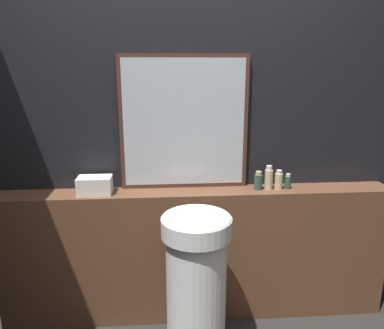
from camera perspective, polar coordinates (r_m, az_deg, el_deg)
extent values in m
cube|color=black|center=(2.42, -0.41, 5.03)|extent=(8.00, 0.06, 2.50)
cube|color=brown|center=(2.56, -0.16, -13.55)|extent=(2.60, 0.21, 0.89)
cylinder|color=white|center=(2.25, 0.60, -19.70)|extent=(0.34, 0.34, 0.77)
cylinder|color=white|center=(2.03, 0.64, -9.49)|extent=(0.38, 0.38, 0.10)
torus|color=white|center=(2.01, 0.64, -8.17)|extent=(0.38, 0.38, 0.02)
cube|color=#47281E|center=(2.36, -1.22, 6.34)|extent=(0.81, 0.03, 0.84)
cube|color=#B2BCC6|center=(2.35, -1.21, 6.31)|extent=(0.76, 0.02, 0.79)
cube|color=silver|center=(2.40, -14.59, -3.07)|extent=(0.21, 0.13, 0.11)
cylinder|color=#2D4C3D|center=(2.43, 10.06, -2.64)|extent=(0.05, 0.05, 0.10)
cylinder|color=tan|center=(2.41, 10.13, -1.29)|extent=(0.04, 0.04, 0.02)
cylinder|color=#C6B284|center=(2.44, 11.60, -2.26)|extent=(0.05, 0.05, 0.13)
cylinder|color=silver|center=(2.42, 11.70, -0.49)|extent=(0.04, 0.04, 0.03)
cylinder|color=#C6B284|center=(2.47, 13.07, -2.49)|extent=(0.05, 0.05, 0.10)
cylinder|color=silver|center=(2.45, 13.15, -1.09)|extent=(0.04, 0.04, 0.02)
cylinder|color=#2D4C3D|center=(2.49, 14.37, -2.67)|extent=(0.04, 0.04, 0.08)
cylinder|color=silver|center=(2.47, 14.45, -1.57)|extent=(0.03, 0.03, 0.02)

